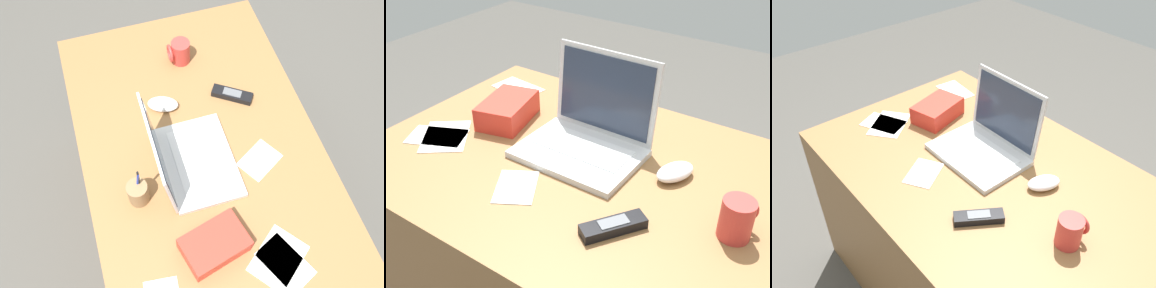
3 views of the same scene
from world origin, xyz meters
The scene contains 12 objects.
ground_plane centered at (0.00, 0.00, 0.00)m, with size 6.00×6.00×0.00m, color #4C4944.
desk centered at (0.00, 0.00, 0.35)m, with size 1.24×0.81×0.70m, color olive.
laptop centered at (-0.06, 0.07, 0.76)m, with size 0.32×0.27×0.26m.
computer_mouse centered at (0.19, 0.08, 0.72)m, with size 0.06×0.11×0.04m, color white.
coffee_mug_white centered at (0.38, -0.04, 0.75)m, with size 0.07×0.08×0.09m.
cordless_phone centered at (0.16, -0.17, 0.72)m, with size 0.12×0.15×0.03m.
pen_holder centered at (-0.13, 0.25, 0.75)m, with size 0.07×0.07×0.17m.
snack_bag centered at (-0.35, 0.07, 0.74)m, with size 0.13×0.19×0.07m, color red.
paper_note_near_laptop centered at (-0.48, 0.26, 0.71)m, with size 0.17×0.10×0.00m, color white.
paper_note_left centered at (-0.44, -0.11, 0.71)m, with size 0.12×0.17×0.00m, color white.
paper_note_right centered at (-0.46, -0.12, 0.71)m, with size 0.16×0.10×0.00m, color white.
paper_note_front centered at (-0.11, -0.18, 0.71)m, with size 0.10×0.13×0.00m, color white.
Camera 3 is at (0.76, -0.73, 1.60)m, focal length 37.65 mm.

